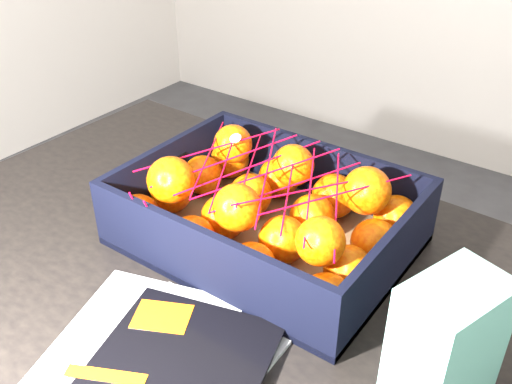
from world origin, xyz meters
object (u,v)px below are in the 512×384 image
Objects in this scene: magazine_stack at (152,372)px; retail_carton at (445,347)px; table at (232,325)px; produce_crate at (267,224)px.

magazine_stack is 1.99× the size of retail_carton.
magazine_stack is (0.04, -0.20, 0.11)m from table.
table is 0.23m from magazine_stack.
magazine_stack reaches higher than table.
magazine_stack is at bearing -131.58° from retail_carton.
table is 0.38m from retail_carton.
table is 3.50× the size of magazine_stack.
magazine_stack is 0.32m from produce_crate.
produce_crate is (-0.01, 0.11, 0.13)m from table.
retail_carton is (0.34, -0.14, 0.05)m from produce_crate.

